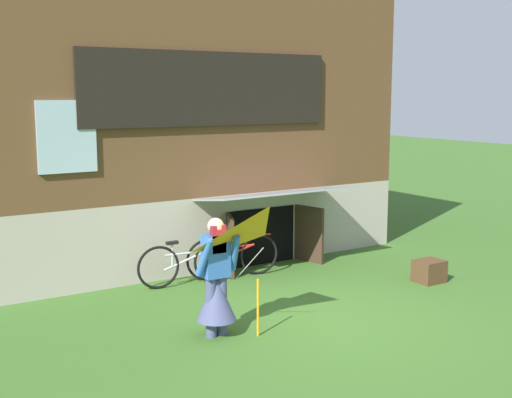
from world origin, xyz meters
The scene contains 7 objects.
ground_plane centered at (0.00, 0.00, 0.00)m, with size 60.00×60.00×0.00m, color #386023.
log_house centered at (0.00, 5.34, 2.57)m, with size 8.41×5.79×5.14m.
person centered at (-1.46, 0.20, 0.66)m, with size 0.61×0.52×1.57m.
kite centered at (-1.01, -0.37, 1.31)m, with size 1.17×1.16×1.64m.
bicycle_red centered at (0.15, 2.52, 0.37)m, with size 1.65×0.34×0.76m.
bicycle_silver centered at (-0.74, 2.51, 0.37)m, with size 1.67×0.22×0.76m.
wooden_crate centered at (2.78, 0.49, 0.19)m, with size 0.47×0.40×0.37m, color #4C331E.
Camera 1 is at (-5.50, -7.09, 3.14)m, focal length 46.76 mm.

